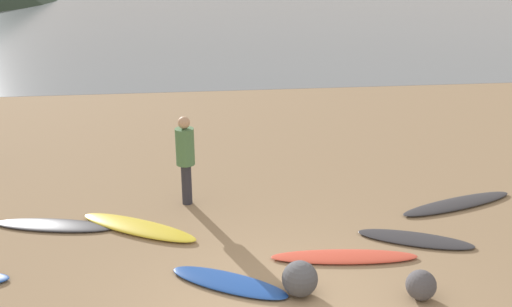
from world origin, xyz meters
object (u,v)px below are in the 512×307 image
(surfboard_1, at_px, (54,225))
(person_0, at_px, (185,153))
(surfboard_3, at_px, (229,282))
(beach_rock_far, at_px, (421,285))
(surfboard_2, at_px, (138,227))
(surfboard_5, at_px, (415,239))
(surfboard_6, at_px, (457,203))
(beach_rock_near, at_px, (300,279))
(surfboard_4, at_px, (344,257))

(surfboard_1, relative_size, person_0, 1.24)
(person_0, bearing_deg, surfboard_3, 28.81)
(surfboard_1, height_order, surfboard_3, surfboard_3)
(beach_rock_far, bearing_deg, surfboard_2, 148.00)
(surfboard_1, distance_m, surfboard_2, 1.58)
(surfboard_5, height_order, person_0, person_0)
(surfboard_2, distance_m, surfboard_6, 6.26)
(beach_rock_far, bearing_deg, surfboard_3, 166.09)
(surfboard_1, bearing_deg, beach_rock_near, -20.42)
(beach_rock_near, bearing_deg, surfboard_4, 44.60)
(surfboard_1, bearing_deg, beach_rock_far, -14.33)
(surfboard_6, bearing_deg, beach_rock_near, -161.48)
(surfboard_6, relative_size, beach_rock_far, 5.94)
(surfboard_1, relative_size, beach_rock_near, 4.21)
(surfboard_1, distance_m, beach_rock_near, 4.89)
(beach_rock_near, bearing_deg, surfboard_6, 35.63)
(beach_rock_near, height_order, beach_rock_far, beach_rock_near)
(surfboard_4, relative_size, surfboard_5, 1.22)
(surfboard_5, distance_m, beach_rock_near, 2.71)
(person_0, relative_size, beach_rock_far, 4.07)
(surfboard_3, distance_m, person_0, 3.25)
(surfboard_5, relative_size, person_0, 1.10)
(surfboard_6, bearing_deg, surfboard_1, 162.90)
(person_0, height_order, beach_rock_near, person_0)
(surfboard_4, distance_m, person_0, 3.72)
(surfboard_4, height_order, surfboard_6, surfboard_6)
(surfboard_1, relative_size, surfboard_4, 0.93)
(surfboard_4, bearing_deg, surfboard_6, 38.14)
(surfboard_2, distance_m, surfboard_3, 2.50)
(person_0, xyz_separation_m, beach_rock_near, (1.64, -3.40, -0.80))
(surfboard_3, xyz_separation_m, beach_rock_far, (2.76, -0.68, 0.18))
(surfboard_3, height_order, person_0, person_0)
(surfboard_2, relative_size, beach_rock_near, 4.55)
(surfboard_3, bearing_deg, beach_rock_far, 16.72)
(beach_rock_far, bearing_deg, surfboard_5, 70.48)
(beach_rock_near, bearing_deg, person_0, 115.68)
(surfboard_6, bearing_deg, person_0, 155.06)
(surfboard_5, distance_m, person_0, 4.58)
(surfboard_1, height_order, surfboard_2, surfboard_2)
(person_0, xyz_separation_m, beach_rock_far, (3.37, -3.71, -0.85))
(surfboard_2, height_order, surfboard_3, surfboard_2)
(surfboard_2, bearing_deg, surfboard_1, -159.24)
(surfboard_5, bearing_deg, surfboard_3, -140.65)
(person_0, bearing_deg, surfboard_1, -55.92)
(surfboard_3, relative_size, person_0, 1.07)
(surfboard_5, relative_size, beach_rock_near, 3.72)
(surfboard_2, relative_size, surfboard_4, 1.00)
(surfboard_3, distance_m, surfboard_5, 3.50)
(surfboard_1, relative_size, surfboard_2, 0.93)
(surfboard_1, xyz_separation_m, surfboard_4, (5.02, -1.75, 0.01))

